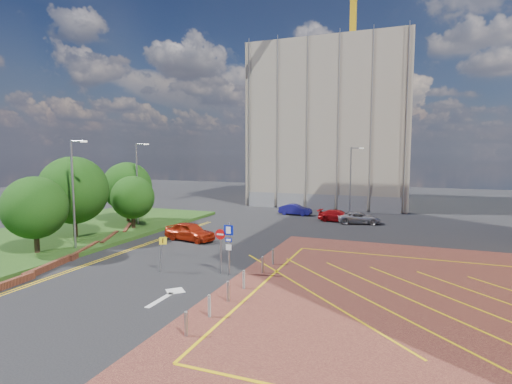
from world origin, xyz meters
The scene contains 21 objects.
ground centered at (0.00, 0.00, 0.00)m, with size 140.00×140.00×0.00m, color black.
forecourt centered at (14.00, 0.00, 0.01)m, with size 26.00×26.00×0.02m, color brown.
grass_bed centered at (-18.00, 6.00, 0.15)m, with size 14.00×32.00×0.30m, color #204416.
retaining_wall centered at (-11.80, 2.00, 0.20)m, with size 6.06×20.33×0.40m.
tree_a centered at (-14.00, 0.00, 3.50)m, with size 4.40×4.40×5.41m.
tree_b centered at (-15.50, 5.00, 4.24)m, with size 5.60×5.60×6.74m.
tree_c centered at (-13.50, 10.00, 3.19)m, with size 4.00×4.00×4.90m.
tree_d centered at (-16.50, 13.00, 3.87)m, with size 5.00×5.00×6.08m.
lamp_left_near centered at (-12.42, 2.00, 4.66)m, with size 1.53×0.16×8.00m.
lamp_left_far centered at (-14.42, 12.00, 4.66)m, with size 1.53×0.16×8.00m.
lamp_back centered at (4.08, 28.00, 4.36)m, with size 1.53×0.16×8.00m.
sign_cluster centered at (0.30, 0.98, 1.95)m, with size 1.17×0.12×3.20m.
warning_sign centered at (-3.56, -0.05, 1.43)m, with size 0.52×0.37×2.24m.
bollard_row centered at (2.30, -1.67, 0.47)m, with size 0.14×11.14×0.90m.
construction_building centered at (0.00, 40.00, 11.00)m, with size 21.20×19.20×22.00m, color #9F9282.
tower_crane centered at (2.00, 39.44, 25.85)m, with size 1.60×35.00×35.40m.
construction_fence centered at (1.00, 30.00, 1.00)m, with size 21.60×0.06×2.00m, color gray.
car_red_left centered at (-6.53, 8.42, 0.77)m, with size 1.81×4.49×1.53m, color #B0260F.
car_blue_back centered at (-1.90, 24.88, 0.63)m, with size 1.34×3.84×1.27m, color navy.
car_red_back centered at (3.61, 22.06, 0.62)m, with size 1.75×4.29×1.25m, color red.
car_silver_back centered at (5.80, 21.67, 0.60)m, with size 1.99×4.32×1.20m, color #ACABB2.
Camera 1 is at (10.41, -20.36, 7.38)m, focal length 28.00 mm.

